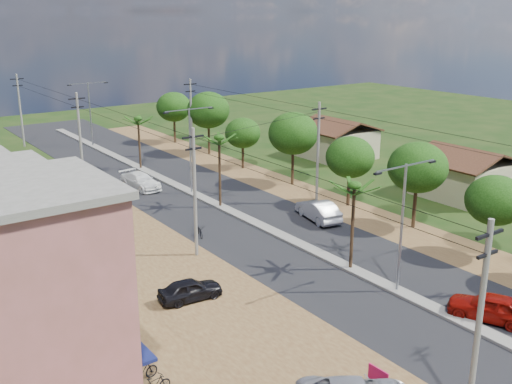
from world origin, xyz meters
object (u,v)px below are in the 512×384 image
Objects in this scene: roadside_sign at (378,378)px; car_red_near at (490,308)px; car_white_far at (141,181)px; car_parked_dark at (190,290)px; car_silver_mid at (318,211)px.

car_red_near is at bearing 2.19° from roadside_sign.
car_white_far reaches higher than car_parked_dark.
car_silver_mid reaches higher than car_white_far.
car_white_far is at bearing -52.94° from car_silver_mid.
car_red_near is 1.19× the size of car_parked_dark.
car_white_far is 24.12m from car_parked_dark.
car_red_near is at bearing -127.66° from car_parked_dark.
car_parked_dark is (-15.41, -6.26, -0.17)m from car_silver_mid.
car_parked_dark is 12.65m from roadside_sign.
car_white_far is 35.60m from roadside_sign.
roadside_sign is at bearing -20.33° from car_red_near.
car_silver_mid is 18.40m from car_white_far.
car_red_near is at bearing 91.59° from car_silver_mid.
car_parked_dark reaches higher than roadside_sign.
car_parked_dark is (-7.55, -22.90, -0.09)m from car_white_far.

